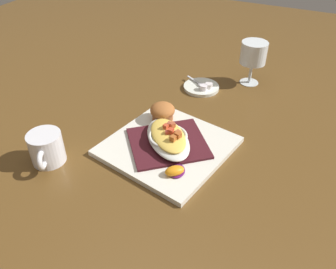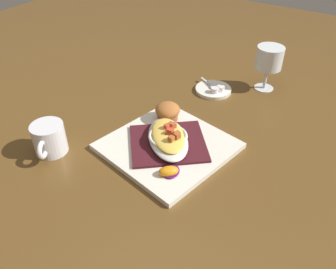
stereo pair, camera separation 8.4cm
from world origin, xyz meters
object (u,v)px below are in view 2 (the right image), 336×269
square_plate (168,146)px  creamer_cup_0 (215,90)px  coffee_mug (50,140)px  gratin_dish (168,137)px  creamer_cup_1 (221,88)px  spoon (212,86)px  stemmed_glass (269,60)px  muffin (168,112)px  creamer_saucer (213,90)px  orange_garnish (169,171)px

square_plate → creamer_cup_0: bearing=3.5°
coffee_mug → gratin_dish: bearing=-55.3°
square_plate → creamer_cup_1: (0.32, 0.01, 0.01)m
square_plate → spoon: size_ratio=3.39×
creamer_cup_0 → spoon: bearing=40.0°
coffee_mug → creamer_cup_1: bearing=-25.6°
gratin_dish → stemmed_glass: (0.42, -0.10, 0.06)m
muffin → creamer_saucer: muffin is taller
coffee_mug → spoon: bearing=-22.3°
coffee_mug → creamer_saucer: (0.48, -0.21, -0.03)m
square_plate → muffin: size_ratio=4.15×
creamer_cup_1 → spoon: bearing=80.4°
orange_garnish → creamer_cup_0: size_ratio=2.57×
stemmed_glass → spoon: size_ratio=1.70×
spoon → creamer_cup_0: creamer_cup_0 is taller
coffee_mug → creamer_cup_1: (0.48, -0.23, -0.02)m
stemmed_glass → creamer_saucer: bearing=129.3°
coffee_mug → spoon: size_ratio=1.25×
gratin_dish → creamer_cup_1: gratin_dish is taller
square_plate → muffin: bearing=33.2°
square_plate → stemmed_glass: stemmed_glass is taller
square_plate → creamer_cup_1: creamer_cup_1 is taller
square_plate → gratin_dish: gratin_dish is taller
gratin_dish → square_plate: bearing=105.1°
creamer_saucer → stemmed_glass: bearing=-50.7°
coffee_mug → creamer_saucer: size_ratio=0.91×
spoon → creamer_saucer: bearing=-119.8°
square_plate → gratin_dish: size_ratio=1.44×
spoon → gratin_dish: bearing=-173.1°
square_plate → creamer_cup_1: 0.32m
square_plate → creamer_saucer: bearing=5.8°
gratin_dish → coffee_mug: 0.29m
muffin → stemmed_glass: 0.37m
gratin_dish → muffin: size_ratio=2.88×
orange_garnish → creamer_cup_0: orange_garnish is taller
square_plate → gratin_dish: (0.00, -0.00, 0.03)m
spoon → creamer_cup_1: 0.03m
muffin → square_plate: bearing=-146.8°
muffin → creamer_cup_1: bearing=-13.1°
gratin_dish → stemmed_glass: bearing=-12.8°
stemmed_glass → creamer_cup_1: 0.17m
creamer_saucer → creamer_cup_0: creamer_cup_0 is taller
coffee_mug → creamer_cup_0: coffee_mug is taller
square_plate → spoon: 0.32m
orange_garnish → square_plate: bearing=34.3°
stemmed_glass → creamer_saucer: 0.19m
gratin_dish → spoon: size_ratio=2.35×
orange_garnish → stemmed_glass: size_ratio=0.44×
square_plate → orange_garnish: 0.11m
gratin_dish → creamer_cup_0: size_ratio=8.08×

